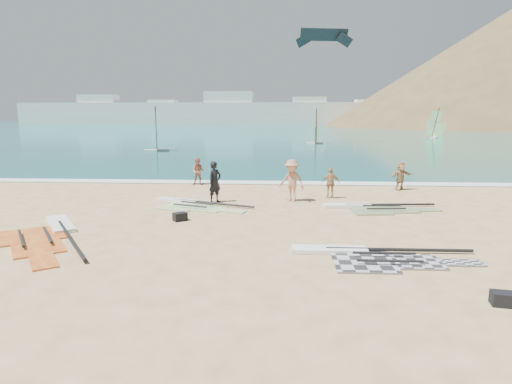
# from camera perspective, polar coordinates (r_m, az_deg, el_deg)

# --- Properties ---
(ground) EXTENTS (300.00, 300.00, 0.00)m
(ground) POSITION_cam_1_polar(r_m,az_deg,el_deg) (13.28, 3.75, -7.44)
(ground) COLOR tan
(ground) RESTS_ON ground
(sea) EXTENTS (300.00, 240.00, 0.06)m
(sea) POSITION_cam_1_polar(r_m,az_deg,el_deg) (144.70, 3.50, 8.82)
(sea) COLOR #0B494F
(sea) RESTS_ON ground
(surf_line) EXTENTS (300.00, 1.20, 0.04)m
(surf_line) POSITION_cam_1_polar(r_m,az_deg,el_deg) (25.27, 3.62, 1.15)
(surf_line) COLOR white
(surf_line) RESTS_ON ground
(far_town) EXTENTS (160.00, 8.00, 12.00)m
(far_town) POSITION_cam_1_polar(r_m,az_deg,el_deg) (163.39, -2.10, 10.60)
(far_town) COLOR white
(far_town) RESTS_ON ground
(rig_grey) EXTENTS (5.32, 2.09, 0.20)m
(rig_grey) POSITION_cam_1_polar(r_m,az_deg,el_deg) (12.81, 14.67, -8.22)
(rig_grey) COLOR #29282B
(rig_grey) RESTS_ON ground
(rig_green) EXTENTS (4.82, 2.95, 0.20)m
(rig_green) POSITION_cam_1_polar(r_m,az_deg,el_deg) (19.44, -8.79, -1.63)
(rig_green) COLOR #77BB32
(rig_green) RESTS_ON ground
(rig_orange) EXTENTS (4.93, 2.02, 0.19)m
(rig_orange) POSITION_cam_1_polar(r_m,az_deg,el_deg) (19.16, 15.17, -2.05)
(rig_orange) COLOR orange
(rig_orange) RESTS_ON ground
(rig_red) EXTENTS (4.55, 5.91, 0.20)m
(rig_red) POSITION_cam_1_polar(r_m,az_deg,el_deg) (16.14, -25.89, -5.06)
(rig_red) COLOR #B4271A
(rig_red) RESTS_ON ground
(gear_bag_near) EXTENTS (0.62, 0.59, 0.32)m
(gear_bag_near) POSITION_cam_1_polar(r_m,az_deg,el_deg) (16.73, -10.10, -3.26)
(gear_bag_near) COLOR black
(gear_bag_near) RESTS_ON ground
(gear_bag_far) EXTENTS (0.55, 0.43, 0.30)m
(gear_bag_far) POSITION_cam_1_polar(r_m,az_deg,el_deg) (10.86, 30.12, -12.23)
(gear_bag_far) COLOR black
(gear_bag_far) RESTS_ON ground
(person_wetsuit) EXTENTS (0.80, 0.83, 1.91)m
(person_wetsuit) POSITION_cam_1_polar(r_m,az_deg,el_deg) (19.83, -5.51, 1.34)
(person_wetsuit) COLOR black
(person_wetsuit) RESTS_ON ground
(beachgoer_left) EXTENTS (0.78, 0.62, 1.57)m
(beachgoer_left) POSITION_cam_1_polar(r_m,az_deg,el_deg) (24.83, -7.71, 2.74)
(beachgoer_left) COLOR #A46451
(beachgoer_left) RESTS_ON ground
(beachgoer_mid) EXTENTS (1.47, 1.27, 1.97)m
(beachgoer_mid) POSITION_cam_1_polar(r_m,az_deg,el_deg) (20.01, 4.78, 1.53)
(beachgoer_mid) COLOR tan
(beachgoer_mid) RESTS_ON ground
(beachgoer_back) EXTENTS (0.89, 0.40, 1.50)m
(beachgoer_back) POSITION_cam_1_polar(r_m,az_deg,el_deg) (21.05, 9.93, 1.21)
(beachgoer_back) COLOR tan
(beachgoer_back) RESTS_ON ground
(beachgoer_right) EXTENTS (1.48, 1.03, 1.53)m
(beachgoer_right) POSITION_cam_1_polar(r_m,az_deg,el_deg) (24.28, 18.72, 2.07)
(beachgoer_right) COLOR tan
(beachgoer_right) RESTS_ON ground
(windsurfer_left) EXTENTS (2.78, 3.16, 4.88)m
(windsurfer_left) POSITION_cam_1_polar(r_m,az_deg,el_deg) (48.04, -13.12, 6.97)
(windsurfer_left) COLOR white
(windsurfer_left) RESTS_ON ground
(windsurfer_centre) EXTENTS (2.69, 3.17, 4.76)m
(windsurfer_centre) POSITION_cam_1_polar(r_m,az_deg,el_deg) (58.90, 8.00, 7.71)
(windsurfer_centre) COLOR white
(windsurfer_centre) RESTS_ON ground
(windsurfer_right) EXTENTS (2.93, 2.78, 5.04)m
(windsurfer_right) POSITION_cam_1_polar(r_m,az_deg,el_deg) (77.92, 22.77, 7.70)
(windsurfer_right) COLOR white
(windsurfer_right) RESTS_ON ground
(kitesurf_kite) EXTENTS (7.63, 1.92, 2.48)m
(kitesurf_kite) POSITION_cam_1_polar(r_m,az_deg,el_deg) (61.55, 9.05, 19.82)
(kitesurf_kite) COLOR black
(kitesurf_kite) RESTS_ON ground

